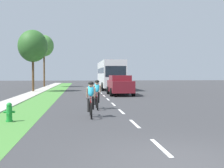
% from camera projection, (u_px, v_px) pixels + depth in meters
% --- Properties ---
extents(ground_plane, '(120.00, 120.00, 0.00)m').
position_uv_depth(ground_plane, '(103.00, 95.00, 25.87)').
color(ground_plane, '#38383A').
extents(grass_verge, '(2.16, 70.00, 0.01)m').
position_uv_depth(grass_verge, '(49.00, 95.00, 25.33)').
color(grass_verge, '#478438').
rests_on(grass_verge, ground_plane).
extents(sidewalk_concrete, '(1.48, 70.00, 0.10)m').
position_uv_depth(sidewalk_concrete, '(28.00, 95.00, 25.12)').
color(sidewalk_concrete, '#B2ADA3').
rests_on(sidewalk_concrete, ground_plane).
extents(lane_markings_center, '(0.12, 54.30, 0.01)m').
position_uv_depth(lane_markings_center, '(100.00, 92.00, 29.84)').
color(lane_markings_center, white).
rests_on(lane_markings_center, ground_plane).
extents(fire_hydrant_green, '(0.44, 0.38, 0.76)m').
position_uv_depth(fire_hydrant_green, '(9.00, 112.00, 11.16)').
color(fire_hydrant_green, '#1E8C33').
rests_on(fire_hydrant_green, ground_plane).
extents(cyclist_lead, '(0.42, 1.72, 1.58)m').
position_uv_depth(cyclist_lead, '(91.00, 99.00, 12.28)').
color(cyclist_lead, black).
rests_on(cyclist_lead, ground_plane).
extents(cyclist_trailing, '(0.42, 1.72, 1.58)m').
position_uv_depth(cyclist_trailing, '(97.00, 94.00, 15.20)').
color(cyclist_trailing, black).
rests_on(cyclist_trailing, ground_plane).
extents(suv_maroon, '(2.15, 4.70, 1.79)m').
position_uv_depth(suv_maroon, '(120.00, 85.00, 25.45)').
color(suv_maroon, maroon).
rests_on(suv_maroon, ground_plane).
extents(bus_white, '(2.78, 11.60, 3.48)m').
position_uv_depth(bus_white, '(110.00, 74.00, 35.74)').
color(bus_white, silver).
rests_on(bus_white, ground_plane).
extents(street_tree_near, '(3.14, 3.14, 6.66)m').
position_uv_depth(street_tree_near, '(33.00, 46.00, 30.28)').
color(street_tree_near, brown).
rests_on(street_tree_near, ground_plane).
extents(street_tree_far, '(2.85, 2.85, 7.65)m').
position_uv_depth(street_tree_far, '(44.00, 46.00, 41.31)').
color(street_tree_far, brown).
rests_on(street_tree_far, ground_plane).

